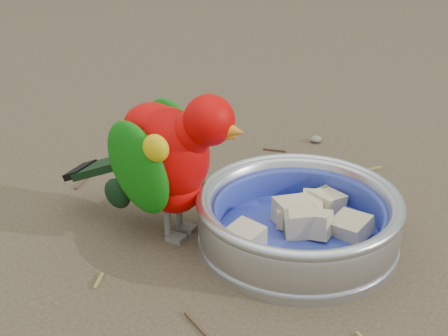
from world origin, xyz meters
TOP-DOWN VIEW (x-y plane):
  - ground at (0.00, 0.00)m, footprint 60.00×60.00m
  - food_bowl at (0.01, 0.03)m, footprint 0.22×0.22m
  - bowl_wall at (0.01, 0.03)m, footprint 0.22×0.22m
  - fruit_wedges at (0.01, 0.03)m, footprint 0.13×0.13m
  - lory_parrot at (-0.09, 0.13)m, footprint 0.19×0.23m
  - ground_debris at (-0.01, 0.07)m, footprint 0.90×0.80m

SIDE VIEW (x-z plane):
  - ground at x=0.00m, z-range 0.00..0.00m
  - ground_debris at x=-0.01m, z-range 0.00..0.01m
  - food_bowl at x=0.01m, z-range 0.00..0.02m
  - fruit_wedges at x=0.01m, z-range 0.02..0.05m
  - bowl_wall at x=0.01m, z-range 0.02..0.06m
  - lory_parrot at x=-0.09m, z-range 0.00..0.17m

